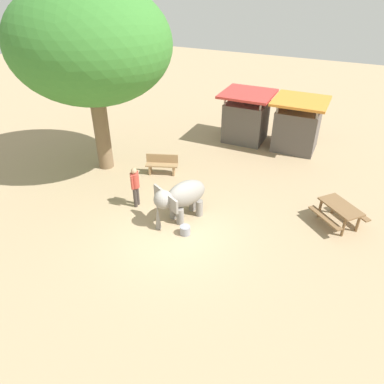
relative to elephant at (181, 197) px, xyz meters
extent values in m
plane|color=tan|center=(0.14, -0.91, -0.93)|extent=(60.00, 60.00, 0.00)
cylinder|color=gray|center=(0.09, -0.29, -0.62)|extent=(0.27, 0.27, 0.62)
cylinder|color=gray|center=(-0.29, -0.08, -0.62)|extent=(0.27, 0.27, 0.62)
cylinder|color=gray|center=(0.50, 0.46, -0.62)|extent=(0.27, 0.27, 0.62)
cylinder|color=gray|center=(0.12, 0.67, -0.62)|extent=(0.27, 0.27, 0.62)
ellipsoid|color=gray|center=(0.11, 0.19, 0.06)|extent=(1.44, 1.74, 0.93)
sphere|color=gray|center=(-0.36, -0.65, 0.18)|extent=(0.66, 0.66, 0.66)
cone|color=gray|center=(-0.48, -0.87, -0.41)|extent=(0.21, 0.21, 1.05)
cube|color=gray|center=(0.08, -0.77, 0.18)|extent=(0.51, 0.33, 0.50)
cube|color=gray|center=(-0.69, -0.35, 0.18)|extent=(0.51, 0.33, 0.50)
cylinder|color=#3F3833|center=(-1.94, 0.12, -0.52)|extent=(0.14, 0.14, 0.82)
cylinder|color=#3F3833|center=(-1.93, -0.06, -0.52)|extent=(0.14, 0.14, 0.82)
cylinder|color=#B23F33|center=(-1.93, 0.03, 0.18)|extent=(0.32, 0.32, 0.58)
sphere|color=tan|center=(-1.93, 0.03, 0.58)|extent=(0.22, 0.22, 0.22)
cylinder|color=#B23F33|center=(-1.95, 0.24, 0.19)|extent=(0.09, 0.09, 0.55)
cylinder|color=#B23F33|center=(-1.92, -0.18, 0.19)|extent=(0.09, 0.09, 0.55)
cylinder|color=brown|center=(-4.92, 2.16, 0.84)|extent=(0.66, 0.66, 3.55)
ellipsoid|color=#387A2D|center=(-4.92, 2.16, 4.38)|extent=(6.52, 5.98, 4.62)
cube|color=#9E7A51|center=(-2.25, 2.61, -0.48)|extent=(1.45, 0.86, 0.06)
cube|color=#9E7A51|center=(-2.31, 2.77, -0.25)|extent=(1.34, 0.54, 0.40)
cube|color=#9E7A51|center=(-1.76, 2.79, -0.72)|extent=(0.20, 0.37, 0.42)
cube|color=#9E7A51|center=(-2.75, 2.43, -0.72)|extent=(0.20, 0.37, 0.42)
cube|color=brown|center=(5.19, 2.05, -0.18)|extent=(1.65, 1.60, 0.06)
cylinder|color=brown|center=(4.53, 2.21, -0.57)|extent=(0.10, 0.10, 0.72)
cylinder|color=brown|center=(4.96, 2.69, -0.57)|extent=(0.10, 0.10, 0.72)
cylinder|color=brown|center=(5.42, 1.41, -0.57)|extent=(0.10, 0.10, 0.72)
cylinder|color=brown|center=(5.85, 1.88, -0.57)|extent=(0.10, 0.10, 0.72)
cube|color=brown|center=(4.77, 1.59, -0.49)|extent=(1.27, 1.18, 0.05)
cube|color=brown|center=(5.61, 2.51, -0.49)|extent=(1.27, 1.18, 0.05)
cube|color=#59514C|center=(-0.10, 7.70, 0.07)|extent=(2.00, 1.80, 2.00)
cube|color=#C63833|center=(-0.10, 7.70, 1.53)|extent=(2.50, 2.50, 0.12)
cylinder|color=gray|center=(0.80, 8.51, 0.27)|extent=(0.10, 0.10, 2.40)
cylinder|color=gray|center=(0.80, 6.89, 0.27)|extent=(0.10, 0.10, 2.40)
cylinder|color=gray|center=(-1.00, 8.51, 0.27)|extent=(0.10, 0.10, 2.40)
cylinder|color=gray|center=(-1.00, 6.89, 0.27)|extent=(0.10, 0.10, 2.40)
cube|color=#59514C|center=(2.50, 7.70, 0.07)|extent=(2.00, 1.80, 2.00)
cube|color=orange|center=(2.50, 7.70, 1.53)|extent=(2.50, 2.50, 0.12)
cylinder|color=gray|center=(3.40, 8.51, 0.27)|extent=(0.10, 0.10, 2.40)
cylinder|color=gray|center=(3.40, 6.89, 0.27)|extent=(0.10, 0.10, 2.40)
cylinder|color=gray|center=(1.60, 8.51, 0.27)|extent=(0.10, 0.10, 2.40)
cylinder|color=gray|center=(1.60, 6.89, 0.27)|extent=(0.10, 0.10, 2.40)
cylinder|color=gray|center=(0.52, -0.76, -0.77)|extent=(0.36, 0.36, 0.32)
camera|label=1|loc=(4.83, -9.50, 6.93)|focal=33.71mm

